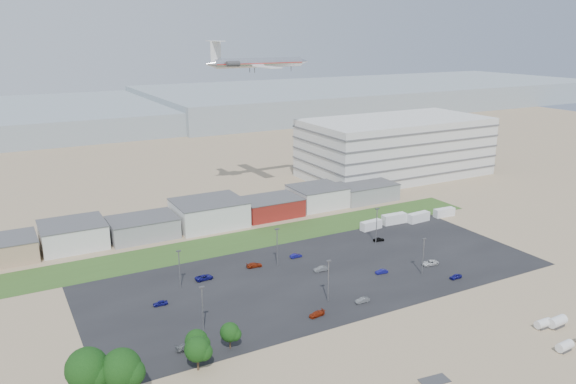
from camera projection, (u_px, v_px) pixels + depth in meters
ground at (347, 311)px, 126.91m from camera, size 700.00×700.00×0.00m
parking_lot at (319, 275)px, 146.10m from camera, size 120.00×50.00×0.01m
grass_strip at (250, 239)px, 170.84m from camera, size 160.00×16.00×0.02m
hills_backdrop at (149, 112)px, 410.19m from camera, size 700.00×200.00×9.00m
building_row at (176, 218)px, 177.99m from camera, size 170.00×20.00×8.00m
parking_garage at (395, 147)px, 245.09m from camera, size 80.00×40.00×25.00m
storage_tank_nw at (543, 323)px, 119.42m from camera, size 3.70×1.92×2.20m
storage_tank_ne at (557, 321)px, 119.80m from camera, size 4.47×2.41×2.62m
storage_tank_sw at (565, 346)px, 110.77m from camera, size 3.80×2.07×2.22m
box_trailer_a at (371, 225)px, 179.38m from camera, size 7.70×3.03×2.82m
box_trailer_b at (394, 219)px, 184.79m from camera, size 8.70×3.03×3.22m
box_trailer_c at (418, 217)px, 186.64m from camera, size 8.28×3.10×3.05m
box_trailer_d at (444, 212)px, 191.95m from camera, size 7.73×2.84×2.85m
tree_far_left at (87, 373)px, 94.04m from camera, size 7.70×7.70×11.55m
tree_left at (122, 372)px, 94.76m from camera, size 7.28×7.28×10.93m
tree_mid at (197, 352)px, 103.75m from camera, size 5.15×5.15×7.73m
tree_right at (197, 343)px, 107.11m from camera, size 4.78×4.78×7.17m
tree_near at (230, 334)px, 111.16m from camera, size 4.21×4.21×6.31m
lightpole_front_l at (203, 309)px, 117.16m from camera, size 1.20×0.50×10.20m
lightpole_front_m at (328, 281)px, 130.30m from camera, size 1.21×0.50×10.27m
lightpole_front_r at (423, 256)px, 145.17m from camera, size 1.16×0.48×9.85m
lightpole_back_l at (180, 269)px, 137.31m from camera, size 1.15×0.48×9.78m
lightpole_back_m at (277, 247)px, 150.43m from camera, size 1.24×0.52×10.55m
lightpole_back_r at (376, 226)px, 166.18m from camera, size 1.29×0.54×10.98m
airliner at (259, 63)px, 203.89m from camera, size 43.44×30.35×12.57m
parked_car_0 at (430, 263)px, 151.93m from camera, size 4.77×2.47×1.29m
parked_car_1 at (382, 272)px, 146.59m from camera, size 3.49×1.59×1.11m
parked_car_2 at (456, 276)px, 143.56m from camera, size 3.44×1.39×1.17m
parked_car_3 at (317, 314)px, 124.52m from camera, size 4.05×2.08×1.13m
parked_car_5 at (160, 303)px, 129.48m from camera, size 3.44×1.55×1.15m
parked_car_6 at (254, 265)px, 150.55m from camera, size 4.44×2.13×1.25m
parked_car_7 at (321, 269)px, 148.04m from camera, size 4.00×1.58×1.30m
parked_car_8 at (379, 239)px, 169.35m from camera, size 3.63×1.82×1.19m
parked_car_9 at (204, 277)px, 142.88m from camera, size 4.76×2.39×1.29m
parked_car_10 at (187, 347)px, 111.43m from camera, size 4.44×1.90×1.28m
parked_car_11 at (296, 256)px, 157.01m from camera, size 3.46×1.30×1.13m
parked_car_13 at (362, 300)px, 130.85m from camera, size 3.56×1.35×1.16m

